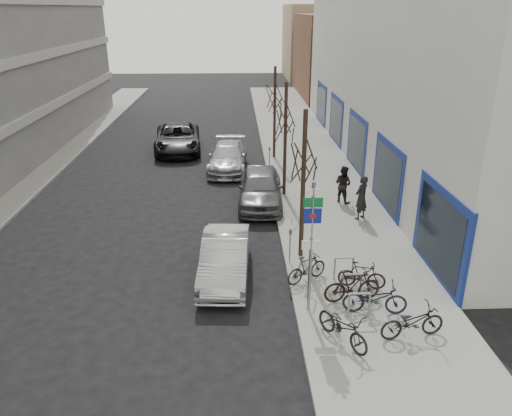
{
  "coord_description": "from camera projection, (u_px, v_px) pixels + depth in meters",
  "views": [
    {
      "loc": [
        0.3,
        -12.74,
        8.58
      ],
      "look_at": [
        0.97,
        3.6,
        2.0
      ],
      "focal_mm": 35.0,
      "sensor_mm": 36.0,
      "label": 1
    }
  ],
  "objects": [
    {
      "name": "parked_car_mid",
      "position": [
        260.0,
        188.0,
        23.08
      ],
      "size": [
        2.23,
        5.03,
        1.68
      ],
      "primitive_type": "imported",
      "rotation": [
        0.0,
        0.0,
        -0.05
      ],
      "color": "#55565B",
      "rests_on": "ground"
    },
    {
      "name": "bike_near_right",
      "position": [
        352.0,
        285.0,
        15.23
      ],
      "size": [
        1.87,
        0.78,
        1.1
      ],
      "primitive_type": "imported",
      "rotation": [
        0.0,
        0.0,
        1.71
      ],
      "color": "black",
      "rests_on": "sidewalk_east"
    },
    {
      "name": "sidewalk_west",
      "position": [
        1.0,
        199.0,
        23.82
      ],
      "size": [
        3.0,
        70.0,
        0.15
      ],
      "primitive_type": "cube",
      "color": "slate",
      "rests_on": "ground"
    },
    {
      "name": "highway_sign_pole",
      "position": [
        311.0,
        240.0,
        14.16
      ],
      "size": [
        0.55,
        0.1,
        4.2
      ],
      "color": "gray",
      "rests_on": "ground"
    },
    {
      "name": "tree_mid",
      "position": [
        286.0,
        113.0,
        22.84
      ],
      "size": [
        1.8,
        1.8,
        5.5
      ],
      "color": "black",
      "rests_on": "ground"
    },
    {
      "name": "bike_rack",
      "position": [
        351.0,
        283.0,
        15.45
      ],
      "size": [
        0.66,
        2.26,
        0.83
      ],
      "color": "gray",
      "rests_on": "sidewalk_east"
    },
    {
      "name": "bike_mid_curb",
      "position": [
        375.0,
        296.0,
        14.63
      ],
      "size": [
        1.94,
        0.8,
        1.15
      ],
      "primitive_type": "imported",
      "rotation": [
        0.0,
        0.0,
        1.45
      ],
      "color": "black",
      "rests_on": "sidewalk_east"
    },
    {
      "name": "pedestrian_far",
      "position": [
        343.0,
        184.0,
        22.99
      ],
      "size": [
        0.77,
        0.77,
        1.77
      ],
      "primitive_type": "imported",
      "rotation": [
        0.0,
        0.0,
        2.37
      ],
      "color": "black",
      "rests_on": "sidewalk_east"
    },
    {
      "name": "tree_near",
      "position": [
        304.0,
        151.0,
        16.81
      ],
      "size": [
        1.8,
        1.8,
        5.5
      ],
      "color": "black",
      "rests_on": "ground"
    },
    {
      "name": "brick_building_far",
      "position": [
        359.0,
        56.0,
        51.08
      ],
      "size": [
        12.0,
        14.0,
        8.0
      ],
      "primitive_type": "cube",
      "color": "brown",
      "rests_on": "ground"
    },
    {
      "name": "bike_mid_inner",
      "position": [
        307.0,
        268.0,
        16.38
      ],
      "size": [
        1.61,
        1.25,
        0.97
      ],
      "primitive_type": "imported",
      "rotation": [
        0.0,
        0.0,
        2.12
      ],
      "color": "black",
      "rests_on": "sidewalk_east"
    },
    {
      "name": "ground",
      "position": [
        229.0,
        315.0,
        15.0
      ],
      "size": [
        120.0,
        120.0,
        0.0
      ],
      "primitive_type": "plane",
      "color": "black",
      "rests_on": "ground"
    },
    {
      "name": "lane_car",
      "position": [
        178.0,
        138.0,
        31.87
      ],
      "size": [
        3.31,
        6.29,
        1.69
      ],
      "primitive_type": "imported",
      "rotation": [
        0.0,
        0.0,
        0.09
      ],
      "color": "black",
      "rests_on": "ground"
    },
    {
      "name": "parked_car_front",
      "position": [
        225.0,
        258.0,
        16.82
      ],
      "size": [
        1.78,
        4.52,
        1.46
      ],
      "primitive_type": "imported",
      "rotation": [
        0.0,
        0.0,
        -0.05
      ],
      "color": "#ACACB1",
      "rests_on": "ground"
    },
    {
      "name": "bike_far_curb",
      "position": [
        413.0,
        319.0,
        13.54
      ],
      "size": [
        1.93,
        0.88,
        1.14
      ],
      "primitive_type": "imported",
      "rotation": [
        0.0,
        0.0,
        1.74
      ],
      "color": "black",
      "rests_on": "sidewalk_east"
    },
    {
      "name": "pedestrian_near",
      "position": [
        361.0,
        198.0,
        21.11
      ],
      "size": [
        0.83,
        0.8,
        1.92
      ],
      "primitive_type": "imported",
      "rotation": [
        0.0,
        0.0,
        3.83
      ],
      "color": "black",
      "rests_on": "sidewalk_east"
    },
    {
      "name": "tree_far",
      "position": [
        275.0,
        91.0,
        28.86
      ],
      "size": [
        1.8,
        1.8,
        5.5
      ],
      "color": "black",
      "rests_on": "ground"
    },
    {
      "name": "meter_mid",
      "position": [
        278.0,
        190.0,
        22.62
      ],
      "size": [
        0.1,
        0.08,
        1.27
      ],
      "color": "gray",
      "rests_on": "sidewalk_east"
    },
    {
      "name": "meter_back",
      "position": [
        270.0,
        156.0,
        27.72
      ],
      "size": [
        0.1,
        0.08,
        1.27
      ],
      "color": "gray",
      "rests_on": "sidewalk_east"
    },
    {
      "name": "sidewalk_east",
      "position": [
        323.0,
        195.0,
        24.41
      ],
      "size": [
        5.0,
        70.0,
        0.15
      ],
      "primitive_type": "cube",
      "color": "slate",
      "rests_on": "ground"
    },
    {
      "name": "bike_far_inner",
      "position": [
        362.0,
        275.0,
        15.99
      ],
      "size": [
        1.61,
        0.87,
        0.94
      ],
      "primitive_type": "imported",
      "rotation": [
        0.0,
        0.0,
        1.29
      ],
      "color": "black",
      "rests_on": "sidewalk_east"
    },
    {
      "name": "bike_near_left",
      "position": [
        343.0,
        324.0,
        13.33
      ],
      "size": [
        1.47,
        1.9,
        1.15
      ],
      "primitive_type": "imported",
      "rotation": [
        0.0,
        0.0,
        0.55
      ],
      "color": "black",
      "rests_on": "sidewalk_east"
    },
    {
      "name": "meter_front",
      "position": [
        290.0,
        242.0,
        17.52
      ],
      "size": [
        0.1,
        0.08,
        1.27
      ],
      "color": "gray",
      "rests_on": "sidewalk_east"
    },
    {
      "name": "parked_car_back",
      "position": [
        228.0,
        157.0,
        28.14
      ],
      "size": [
        2.38,
        5.23,
        1.48
      ],
      "primitive_type": "imported",
      "rotation": [
        0.0,
        0.0,
        -0.06
      ],
      "color": "#9A9A9E",
      "rests_on": "ground"
    },
    {
      "name": "tan_building_far",
      "position": [
        336.0,
        42.0,
        64.82
      ],
      "size": [
        13.0,
        12.0,
        9.0
      ],
      "primitive_type": "cube",
      "color": "#937A5B",
      "rests_on": "ground"
    }
  ]
}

